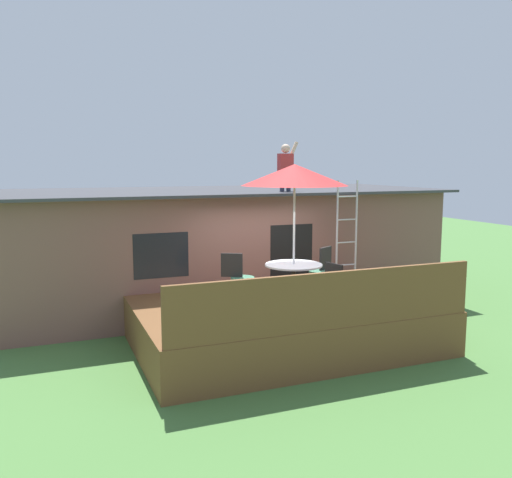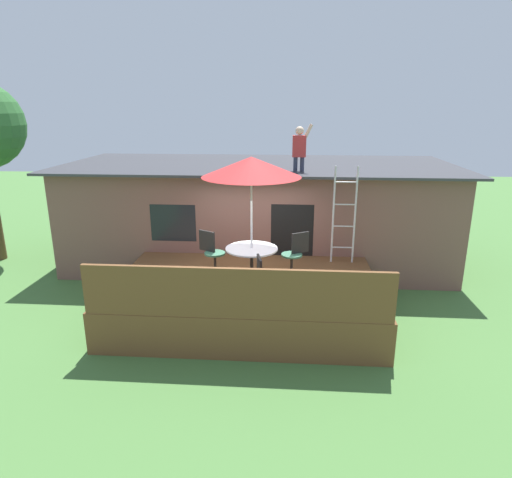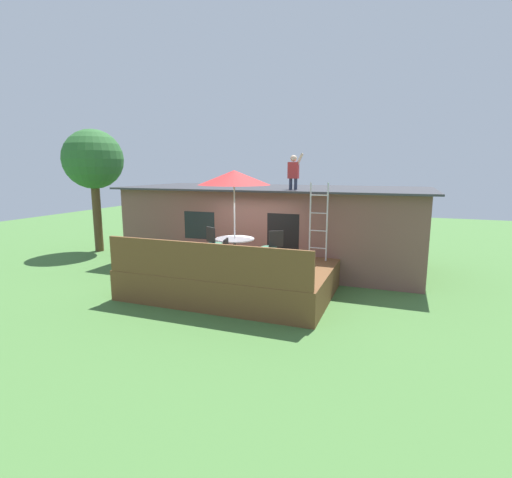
# 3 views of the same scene
# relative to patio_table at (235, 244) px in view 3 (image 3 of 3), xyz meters

# --- Properties ---
(ground_plane) EXTENTS (40.00, 40.00, 0.00)m
(ground_plane) POSITION_rel_patio_table_xyz_m (-0.13, 0.18, -1.39)
(ground_plane) COLOR #477538
(house) EXTENTS (10.50, 4.50, 2.74)m
(house) POSITION_rel_patio_table_xyz_m (-0.13, 3.78, -0.01)
(house) COLOR brown
(house) RESTS_ON ground
(deck) EXTENTS (5.35, 3.61, 0.80)m
(deck) POSITION_rel_patio_table_xyz_m (-0.13, 0.18, -0.99)
(deck) COLOR brown
(deck) RESTS_ON ground
(deck_railing) EXTENTS (5.25, 0.08, 0.90)m
(deck_railing) POSITION_rel_patio_table_xyz_m (-0.13, -1.57, -0.14)
(deck_railing) COLOR brown
(deck_railing) RESTS_ON deck
(patio_table) EXTENTS (1.04, 1.04, 0.74)m
(patio_table) POSITION_rel_patio_table_xyz_m (0.00, 0.00, 0.00)
(patio_table) COLOR black
(patio_table) RESTS_ON deck
(patio_umbrella) EXTENTS (1.90, 1.90, 2.54)m
(patio_umbrella) POSITION_rel_patio_table_xyz_m (-0.00, 0.00, 1.76)
(patio_umbrella) COLOR silver
(patio_umbrella) RESTS_ON deck
(step_ladder) EXTENTS (0.52, 0.04, 2.20)m
(step_ladder) POSITION_rel_patio_table_xyz_m (1.95, 1.41, 0.51)
(step_ladder) COLOR silver
(step_ladder) RESTS_ON deck
(person_figure) EXTENTS (0.47, 0.20, 1.11)m
(person_figure) POSITION_rel_patio_table_xyz_m (0.95, 2.40, 1.96)
(person_figure) COLOR #33384C
(person_figure) RESTS_ON house
(patio_chair_left) EXTENTS (0.58, 0.44, 0.92)m
(patio_chair_left) POSITION_rel_patio_table_xyz_m (-0.88, 0.49, -0.13)
(patio_chair_left) COLOR black
(patio_chair_left) RESTS_ON deck
(patio_chair_right) EXTENTS (0.57, 0.44, 0.92)m
(patio_chair_right) POSITION_rel_patio_table_xyz_m (0.86, 0.51, -0.13)
(patio_chair_right) COLOR black
(patio_chair_right) RESTS_ON deck
(patio_chair_near) EXTENTS (0.44, 0.62, 0.92)m
(patio_chair_near) POSITION_rel_patio_table_xyz_m (0.20, -0.92, -0.13)
(patio_chair_near) COLOR black
(patio_chair_near) RESTS_ON deck
(backyard_tree) EXTENTS (2.36, 2.36, 4.93)m
(backyard_tree) POSITION_rel_patio_table_xyz_m (-7.57, 3.22, 2.31)
(backyard_tree) COLOR brown
(backyard_tree) RESTS_ON ground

